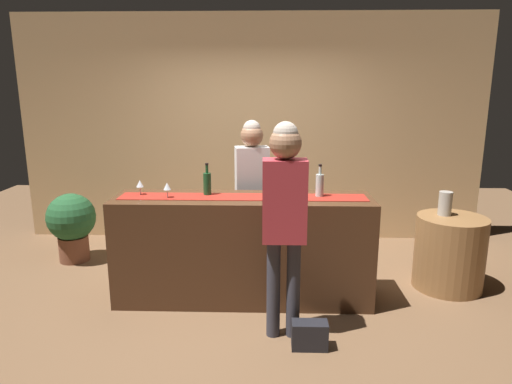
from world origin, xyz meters
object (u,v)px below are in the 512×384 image
Objects in this scene: wine_bottle_green at (207,183)px; wine_glass_mid_counter at (167,187)px; wine_glass_near_customer at (140,184)px; wine_bottle_amber at (283,183)px; handbag at (310,335)px; vase_on_side_table at (445,203)px; round_side_table at (449,252)px; potted_plant_tall at (72,222)px; customer_sipping at (285,207)px; wine_bottle_clear at (320,185)px; bartender at (252,182)px.

wine_bottle_green is 2.10× the size of wine_glass_mid_counter.
wine_glass_near_customer is at bearing -177.90° from wine_bottle_green.
handbag is (0.19, -0.94, -1.01)m from wine_bottle_amber.
wine_glass_mid_counter is at bearing -20.97° from wine_glass_near_customer.
handbag is (-1.43, -1.23, -0.75)m from vase_on_side_table.
wine_glass_near_customer is 3.12m from round_side_table.
wine_bottle_green reaches higher than vase_on_side_table.
wine_bottle_green reaches higher than potted_plant_tall.
wine_glass_near_customer is 1.51m from customer_sipping.
customer_sipping is at bearing -90.77° from wine_bottle_amber.
wine_bottle_amber is 1.39m from handbag.
potted_plant_tall is at bearing 141.43° from wine_glass_near_customer.
customer_sipping is at bearing 137.24° from handbag.
round_side_table is (1.35, 0.27, -0.75)m from wine_bottle_clear.
vase_on_side_table is (1.29, 0.34, -0.26)m from wine_bottle_clear.
wine_glass_mid_counter is 1.79m from handbag.
wine_bottle_green is at bearing -174.37° from round_side_table.
bartender is 2.12m from round_side_table.
wine_bottle_clear and wine_bottle_green have the same top height.
wine_bottle_clear is 2.95m from potted_plant_tall.
wine_bottle_amber is at bearing -18.78° from potted_plant_tall.
wine_bottle_amber is 1.86m from round_side_table.
wine_bottle_amber is 2.10× the size of wine_glass_near_customer.
wine_bottle_amber is at bearing 101.60° from handbag.
bartender reaches higher than vase_on_side_table.
customer_sipping is 7.28× the size of vase_on_side_table.
customer_sipping is 1.96m from vase_on_side_table.
potted_plant_tall is (-2.10, 0.33, -0.56)m from bartender.
potted_plant_tall is at bearing 145.95° from handbag.
wine_glass_mid_counter is (0.28, -0.11, 0.00)m from wine_glass_near_customer.
wine_bottle_amber is 1.00× the size of wine_bottle_green.
wine_bottle_amber is 0.59m from bartender.
handbag is (-0.14, -0.89, -1.01)m from wine_bottle_clear.
customer_sipping reaches higher than round_side_table.
wine_bottle_clear is 1.26× the size of vase_on_side_table.
wine_bottle_green is at bearing -26.12° from potted_plant_tall.
potted_plant_tall is (-1.36, 0.97, -0.65)m from wine_glass_mid_counter.
vase_on_side_table is at bearing 163.44° from bartender.
bartender is at bearing 109.38° from handbag.
handbag is at bearing -142.16° from round_side_table.
wine_glass_mid_counter reaches higher than potted_plant_tall.
wine_glass_mid_counter is 0.08× the size of customer_sipping.
bartender is at bearing 27.24° from wine_glass_near_customer.
vase_on_side_table is 2.03m from handbag.
customer_sipping reaches higher than bartender.
customer_sipping is 2.17× the size of potted_plant_tall.
customer_sipping is at bearing 92.78° from bartender.
wine_bottle_clear reaches higher than wine_glass_mid_counter.
round_side_table is 0.92× the size of potted_plant_tall.
wine_glass_mid_counter reaches higher than handbag.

